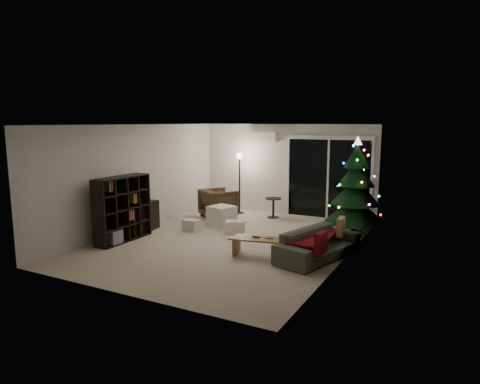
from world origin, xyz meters
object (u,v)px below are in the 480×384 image
(media_cabinet, at_px, (140,218))
(christmas_tree, at_px, (356,185))
(coffee_table, at_px, (263,248))
(sofa, at_px, (318,244))
(bookshelf, at_px, (117,208))
(armchair, at_px, (218,203))

(media_cabinet, bearing_deg, christmas_tree, 19.83)
(coffee_table, bearing_deg, media_cabinet, 162.42)
(sofa, bearing_deg, coffee_table, 132.37)
(media_cabinet, distance_m, coffee_table, 3.40)
(bookshelf, relative_size, sofa, 0.74)
(coffee_table, bearing_deg, bookshelf, 174.73)
(media_cabinet, height_order, coffee_table, media_cabinet)
(armchair, height_order, sofa, armchair)
(coffee_table, bearing_deg, sofa, 16.25)
(coffee_table, distance_m, christmas_tree, 3.07)
(armchair, relative_size, christmas_tree, 0.38)
(armchair, height_order, coffee_table, armchair)
(bookshelf, height_order, christmas_tree, christmas_tree)
(bookshelf, distance_m, sofa, 4.39)
(sofa, distance_m, coffee_table, 1.04)
(bookshelf, bearing_deg, sofa, -3.52)
(armchair, xyz_separation_m, christmas_tree, (3.64, 0.08, 0.73))
(armchair, distance_m, christmas_tree, 3.71)
(armchair, xyz_separation_m, coffee_table, (2.56, -2.64, -0.20))
(media_cabinet, relative_size, christmas_tree, 0.49)
(bookshelf, height_order, sofa, bookshelf)
(media_cabinet, xyz_separation_m, coffee_table, (3.37, -0.42, -0.15))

